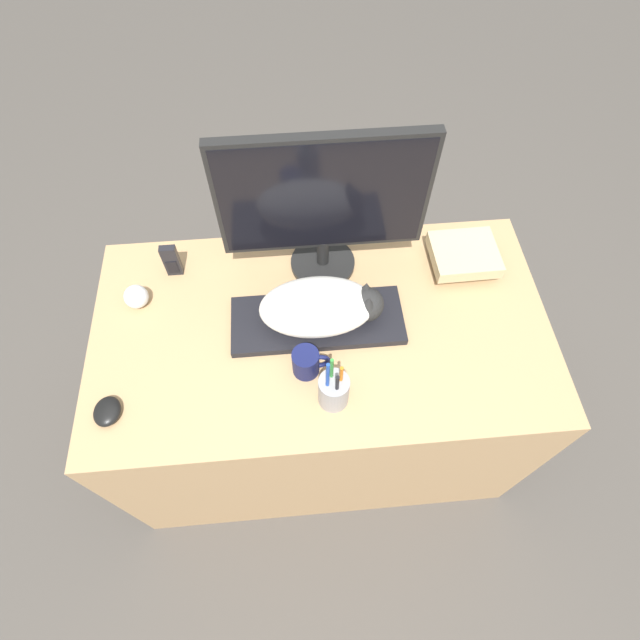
{
  "coord_description": "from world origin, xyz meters",
  "views": [
    {
      "loc": [
        -0.07,
        -0.36,
        1.96
      ],
      "look_at": [
        -0.0,
        0.34,
        0.82
      ],
      "focal_mm": 28.0,
      "sensor_mm": 36.0,
      "label": 1
    }
  ],
  "objects_px": {
    "coffee_mug": "(307,362)",
    "pen_cup": "(334,390)",
    "monitor": "(323,202)",
    "baseball": "(136,297)",
    "cat": "(323,306)",
    "phone": "(172,261)",
    "keyboard": "(317,321)",
    "computer_mouse": "(107,411)",
    "book_stack": "(463,256)"
  },
  "relations": [
    {
      "from": "coffee_mug",
      "to": "pen_cup",
      "type": "height_order",
      "value": "pen_cup"
    },
    {
      "from": "monitor",
      "to": "baseball",
      "type": "bearing_deg",
      "value": -170.18
    },
    {
      "from": "monitor",
      "to": "pen_cup",
      "type": "distance_m",
      "value": 0.48
    },
    {
      "from": "cat",
      "to": "monitor",
      "type": "distance_m",
      "value": 0.27
    },
    {
      "from": "coffee_mug",
      "to": "pen_cup",
      "type": "bearing_deg",
      "value": -56.08
    },
    {
      "from": "cat",
      "to": "phone",
      "type": "bearing_deg",
      "value": 153.21
    },
    {
      "from": "keyboard",
      "to": "computer_mouse",
      "type": "distance_m",
      "value": 0.59
    },
    {
      "from": "cat",
      "to": "pen_cup",
      "type": "relative_size",
      "value": 1.62
    },
    {
      "from": "cat",
      "to": "monitor",
      "type": "height_order",
      "value": "monitor"
    },
    {
      "from": "coffee_mug",
      "to": "computer_mouse",
      "type": "bearing_deg",
      "value": -171.03
    },
    {
      "from": "cat",
      "to": "book_stack",
      "type": "relative_size",
      "value": 1.73
    },
    {
      "from": "phone",
      "to": "book_stack",
      "type": "xyz_separation_m",
      "value": [
        0.86,
        -0.04,
        -0.02
      ]
    },
    {
      "from": "pen_cup",
      "to": "phone",
      "type": "relative_size",
      "value": 1.84
    },
    {
      "from": "monitor",
      "to": "coffee_mug",
      "type": "relative_size",
      "value": 5.53
    },
    {
      "from": "computer_mouse",
      "to": "book_stack",
      "type": "relative_size",
      "value": 0.42
    },
    {
      "from": "cat",
      "to": "book_stack",
      "type": "distance_m",
      "value": 0.47
    },
    {
      "from": "keyboard",
      "to": "monitor",
      "type": "relative_size",
      "value": 0.86
    },
    {
      "from": "coffee_mug",
      "to": "baseball",
      "type": "distance_m",
      "value": 0.53
    },
    {
      "from": "phone",
      "to": "book_stack",
      "type": "height_order",
      "value": "phone"
    },
    {
      "from": "coffee_mug",
      "to": "keyboard",
      "type": "bearing_deg",
      "value": 74.66
    },
    {
      "from": "pen_cup",
      "to": "book_stack",
      "type": "distance_m",
      "value": 0.59
    },
    {
      "from": "monitor",
      "to": "computer_mouse",
      "type": "xyz_separation_m",
      "value": [
        -0.58,
        -0.43,
        -0.25
      ]
    },
    {
      "from": "cat",
      "to": "phone",
      "type": "distance_m",
      "value": 0.48
    },
    {
      "from": "keyboard",
      "to": "baseball",
      "type": "xyz_separation_m",
      "value": [
        -0.51,
        0.11,
        0.02
      ]
    },
    {
      "from": "book_stack",
      "to": "computer_mouse",
      "type": "bearing_deg",
      "value": -158.39
    },
    {
      "from": "coffee_mug",
      "to": "monitor",
      "type": "bearing_deg",
      "value": 78.15
    },
    {
      "from": "coffee_mug",
      "to": "phone",
      "type": "bearing_deg",
      "value": 135.92
    },
    {
      "from": "keyboard",
      "to": "cat",
      "type": "height_order",
      "value": "cat"
    },
    {
      "from": "computer_mouse",
      "to": "coffee_mug",
      "type": "relative_size",
      "value": 0.81
    },
    {
      "from": "keyboard",
      "to": "book_stack",
      "type": "distance_m",
      "value": 0.48
    },
    {
      "from": "baseball",
      "to": "phone",
      "type": "relative_size",
      "value": 0.6
    },
    {
      "from": "computer_mouse",
      "to": "coffee_mug",
      "type": "height_order",
      "value": "coffee_mug"
    },
    {
      "from": "phone",
      "to": "pen_cup",
      "type": "bearing_deg",
      "value": -46.15
    },
    {
      "from": "monitor",
      "to": "phone",
      "type": "relative_size",
      "value": 4.91
    },
    {
      "from": "phone",
      "to": "coffee_mug",
      "type": "bearing_deg",
      "value": -44.08
    },
    {
      "from": "keyboard",
      "to": "coffee_mug",
      "type": "xyz_separation_m",
      "value": [
        -0.04,
        -0.14,
        0.03
      ]
    },
    {
      "from": "monitor",
      "to": "coffee_mug",
      "type": "bearing_deg",
      "value": -101.85
    },
    {
      "from": "computer_mouse",
      "to": "book_stack",
      "type": "xyz_separation_m",
      "value": [
        1.0,
        0.4,
        0.02
      ]
    },
    {
      "from": "monitor",
      "to": "coffee_mug",
      "type": "distance_m",
      "value": 0.42
    },
    {
      "from": "pen_cup",
      "to": "coffee_mug",
      "type": "bearing_deg",
      "value": 123.92
    },
    {
      "from": "pen_cup",
      "to": "baseball",
      "type": "relative_size",
      "value": 3.06
    },
    {
      "from": "cat",
      "to": "monitor",
      "type": "relative_size",
      "value": 0.61
    },
    {
      "from": "keyboard",
      "to": "computer_mouse",
      "type": "xyz_separation_m",
      "value": [
        -0.55,
        -0.22,
        0.0
      ]
    },
    {
      "from": "monitor",
      "to": "coffee_mug",
      "type": "xyz_separation_m",
      "value": [
        -0.07,
        -0.35,
        -0.22
      ]
    },
    {
      "from": "computer_mouse",
      "to": "book_stack",
      "type": "height_order",
      "value": "book_stack"
    },
    {
      "from": "keyboard",
      "to": "cat",
      "type": "relative_size",
      "value": 1.42
    },
    {
      "from": "computer_mouse",
      "to": "coffee_mug",
      "type": "distance_m",
      "value": 0.52
    },
    {
      "from": "monitor",
      "to": "baseball",
      "type": "distance_m",
      "value": 0.59
    },
    {
      "from": "pen_cup",
      "to": "book_stack",
      "type": "height_order",
      "value": "pen_cup"
    },
    {
      "from": "computer_mouse",
      "to": "baseball",
      "type": "distance_m",
      "value": 0.34
    }
  ]
}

